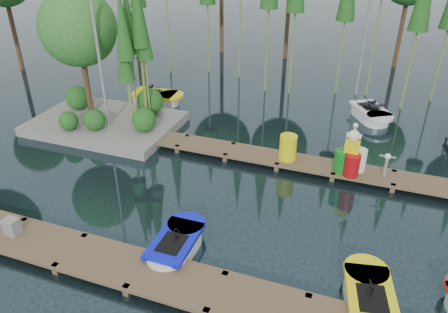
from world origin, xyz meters
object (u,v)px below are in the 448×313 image
(yellow_barrel, at_px, (288,147))
(drum_cluster, at_px, (351,158))
(island, at_px, (94,55))
(boat_yellow_far, at_px, (156,98))
(utility_cabinet, at_px, (12,227))
(boat_blue, at_px, (176,246))

(yellow_barrel, distance_m, drum_cluster, 2.28)
(island, xyz_separation_m, boat_yellow_far, (1.03, 3.01, -2.90))
(utility_cabinet, distance_m, yellow_barrel, 9.47)
(island, distance_m, boat_blue, 9.89)
(boat_yellow_far, height_order, yellow_barrel, boat_yellow_far)
(island, xyz_separation_m, yellow_barrel, (8.58, -0.79, -2.40))
(boat_blue, relative_size, boat_yellow_far, 0.88)
(boat_blue, distance_m, utility_cabinet, 4.74)
(utility_cabinet, height_order, yellow_barrel, yellow_barrel)
(yellow_barrel, bearing_deg, boat_blue, -107.31)
(boat_blue, height_order, boat_yellow_far, boat_yellow_far)
(utility_cabinet, relative_size, drum_cluster, 0.26)
(boat_yellow_far, bearing_deg, boat_blue, -42.61)
(boat_blue, relative_size, drum_cluster, 1.30)
(island, relative_size, drum_cluster, 3.60)
(utility_cabinet, bearing_deg, boat_yellow_far, 96.19)
(yellow_barrel, height_order, drum_cluster, drum_cluster)
(utility_cabinet, bearing_deg, drum_cluster, 38.36)
(boat_blue, relative_size, utility_cabinet, 4.98)
(boat_blue, relative_size, yellow_barrel, 2.53)
(island, height_order, boat_yellow_far, island)
(drum_cluster, bearing_deg, boat_blue, -125.89)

